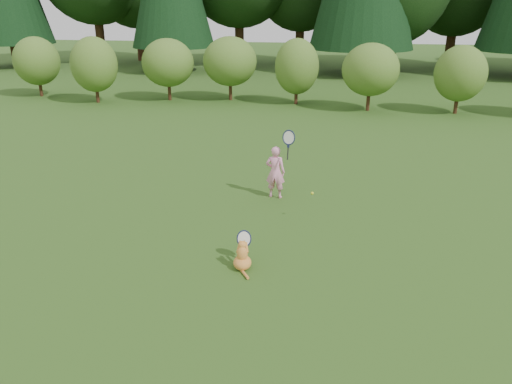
# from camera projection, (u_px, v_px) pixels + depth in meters

# --- Properties ---
(ground) EXTENTS (100.00, 100.00, 0.00)m
(ground) POSITION_uv_depth(u_px,v_px,m) (237.00, 245.00, 8.64)
(ground) COLOR #1C4914
(ground) RESTS_ON ground
(shrub_row) EXTENTS (28.00, 3.00, 2.80)m
(shrub_row) POSITION_uv_depth(u_px,v_px,m) (302.00, 71.00, 20.14)
(shrub_row) COLOR #4E6C21
(shrub_row) RESTS_ON ground
(child) EXTENTS (0.64, 0.38, 1.70)m
(child) POSITION_uv_depth(u_px,v_px,m) (276.00, 171.00, 10.58)
(child) COLOR #FC97BF
(child) RESTS_ON ground
(cat) EXTENTS (0.37, 0.70, 0.65)m
(cat) POSITION_uv_depth(u_px,v_px,m) (242.00, 254.00, 7.80)
(cat) COLOR orange
(cat) RESTS_ON ground
(tennis_ball) EXTENTS (0.06, 0.06, 0.06)m
(tennis_ball) POSITION_uv_depth(u_px,v_px,m) (312.00, 193.00, 9.38)
(tennis_ball) COLOR gold
(tennis_ball) RESTS_ON ground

